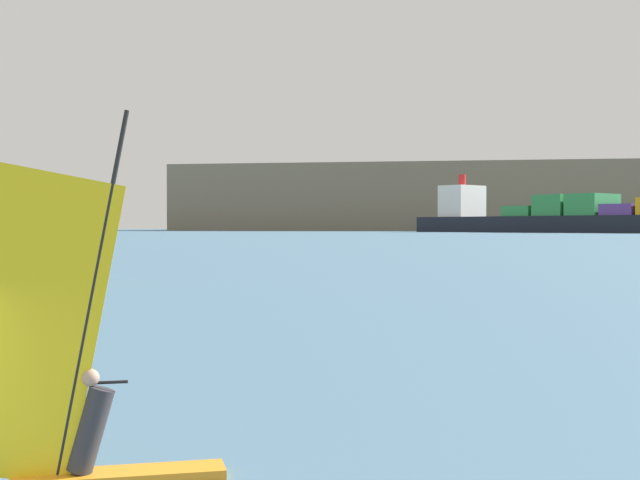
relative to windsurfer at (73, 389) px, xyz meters
name	(u,v)px	position (x,y,z in m)	size (l,w,h in m)	color
windsurfer	(73,389)	(0.00, 0.00, 0.00)	(3.28, 1.55, 4.63)	orange
cargo_ship	(568,217)	(57.94, 424.51, 6.45)	(152.99, 129.90, 31.20)	black
channel_buoy	(59,263)	(-17.14, 34.90, -0.03)	(1.29, 1.29, 2.49)	yellow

